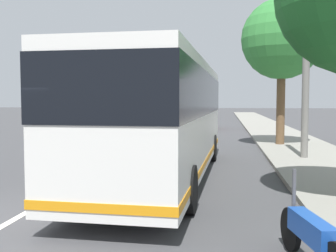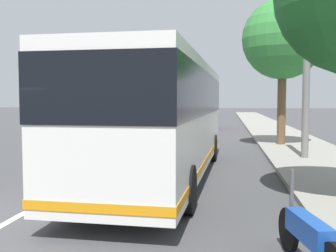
{
  "view_description": "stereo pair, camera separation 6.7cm",
  "coord_description": "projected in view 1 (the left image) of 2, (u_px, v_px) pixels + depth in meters",
  "views": [
    {
      "loc": [
        -7.15,
        -4.01,
        2.31
      ],
      "look_at": [
        5.35,
        -2.22,
        1.48
      ],
      "focal_mm": 42.23,
      "sensor_mm": 36.0,
      "label": 1
    },
    {
      "loc": [
        -7.14,
        -4.08,
        2.31
      ],
      "look_at": [
        5.35,
        -2.22,
        1.48
      ],
      "focal_mm": 42.23,
      "sensor_mm": 36.0,
      "label": 2
    }
  ],
  "objects": [
    {
      "name": "car_behind_bus",
      "position": [
        203.0,
        120.0,
        31.78
      ],
      "size": [
        4.19,
        2.0,
        1.56
      ],
      "rotation": [
        0.0,
        0.0,
        -0.05
      ],
      "color": "red",
      "rests_on": "ground"
    },
    {
      "name": "motorcycle_angled",
      "position": [
        311.0,
        236.0,
        5.3
      ],
      "size": [
        2.11,
        0.51,
        1.28
      ],
      "rotation": [
        0.0,
        0.0,
        0.2
      ],
      "color": "black",
      "rests_on": "ground"
    },
    {
      "name": "sidewalk_curb",
      "position": [
        307.0,
        153.0,
        16.6
      ],
      "size": [
        110.0,
        3.6,
        0.14
      ],
      "primitive_type": "cube",
      "color": "gray",
      "rests_on": "ground"
    },
    {
      "name": "roadside_tree_mid_block",
      "position": [
        282.0,
        40.0,
        19.19
      ],
      "size": [
        3.92,
        3.92,
        7.24
      ],
      "color": "brown",
      "rests_on": "ground"
    },
    {
      "name": "utility_pole",
      "position": [
        306.0,
        58.0,
        14.72
      ],
      "size": [
        0.26,
        0.26,
        7.72
      ],
      "primitive_type": "cylinder",
      "color": "slate",
      "rests_on": "ground"
    },
    {
      "name": "coach_bus",
      "position": [
        164.0,
        112.0,
        11.58
      ],
      "size": [
        11.22,
        2.97,
        3.34
      ],
      "rotation": [
        0.0,
        0.0,
        -0.04
      ],
      "color": "silver",
      "rests_on": "ground"
    },
    {
      "name": "car_oncoming",
      "position": [
        173.0,
        113.0,
        52.11
      ],
      "size": [
        3.99,
        2.03,
        1.4
      ],
      "rotation": [
        0.0,
        0.0,
        3.1
      ],
      "color": "black",
      "rests_on": "ground"
    },
    {
      "name": "lane_divider_line",
      "position": [
        134.0,
        152.0,
        17.66
      ],
      "size": [
        110.0,
        0.16,
        0.01
      ],
      "primitive_type": "cube",
      "color": "silver",
      "rests_on": "ground"
    },
    {
      "name": "car_ahead_same_lane",
      "position": [
        123.0,
        127.0,
        24.4
      ],
      "size": [
        4.71,
        2.02,
        1.36
      ],
      "rotation": [
        0.0,
        0.0,
        3.18
      ],
      "color": "silver",
      "rests_on": "ground"
    },
    {
      "name": "ground_plane",
      "position": [
        18.0,
        217.0,
        7.78
      ],
      "size": [
        220.0,
        220.0,
        0.0
      ],
      "primitive_type": "plane",
      "color": "#424244"
    }
  ]
}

